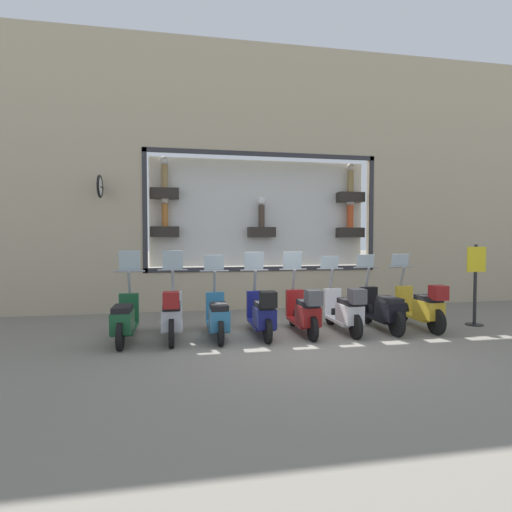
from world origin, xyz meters
TOP-DOWN VIEW (x-y plane):
  - ground_plane at (0.00, 0.00)m, footprint 120.00×120.00m
  - building_facade at (3.60, 0.00)m, footprint 1.20×36.00m
  - scooter_yellow_0 at (0.34, -2.76)m, footprint 1.80×0.61m
  - scooter_black_1 at (0.40, -1.90)m, footprint 1.80×0.60m
  - scooter_white_2 at (0.33, -1.04)m, footprint 1.79×0.60m
  - scooter_red_3 at (0.34, -0.19)m, footprint 1.79×0.61m
  - scooter_navy_4 at (0.33, 0.67)m, footprint 1.79×0.60m
  - scooter_teal_5 at (0.40, 1.53)m, footprint 1.79×0.60m
  - scooter_silver_6 at (0.34, 2.38)m, footprint 1.80×0.61m
  - scooter_green_7 at (0.40, 3.24)m, footprint 1.80×0.61m
  - shop_sign_post at (0.49, -4.15)m, footprint 0.36×0.45m

SIDE VIEW (x-z plane):
  - ground_plane at x=0.00m, z-range 0.00..0.00m
  - scooter_teal_5 at x=0.40m, z-range -0.37..1.20m
  - scooter_green_7 at x=0.40m, z-range -0.41..1.26m
  - scooter_black_1 at x=0.40m, z-range -0.34..1.21m
  - scooter_navy_4 at x=0.33m, z-range -0.35..1.27m
  - scooter_white_2 at x=0.33m, z-range -0.30..1.22m
  - scooter_red_3 at x=0.34m, z-range -0.35..1.28m
  - scooter_yellow_0 at x=0.34m, z-range -0.30..1.26m
  - scooter_silver_6 at x=0.34m, z-range -0.35..1.31m
  - shop_sign_post at x=0.49m, z-range 0.08..1.86m
  - building_facade at x=3.60m, z-range 0.07..7.21m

